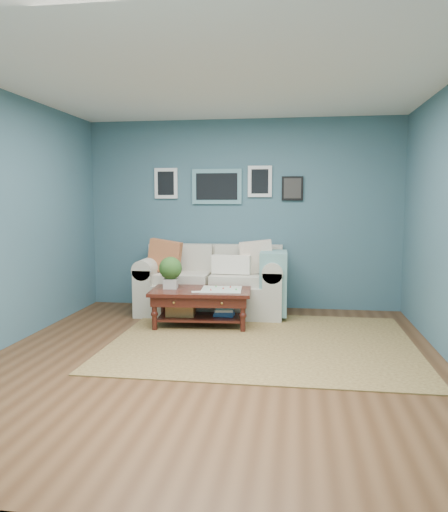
# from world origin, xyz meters

# --- Properties ---
(room_shell) EXTENTS (5.00, 5.02, 2.70)m
(room_shell) POSITION_xyz_m (-0.01, 0.06, 1.36)
(room_shell) COLOR brown
(room_shell) RESTS_ON ground
(area_rug) EXTENTS (3.26, 2.61, 0.01)m
(area_rug) POSITION_xyz_m (0.43, 0.68, 0.01)
(area_rug) COLOR brown
(area_rug) RESTS_ON ground
(loveseat) EXTENTS (2.02, 0.92, 1.04)m
(loveseat) POSITION_xyz_m (-0.28, 2.03, 0.42)
(loveseat) COLOR beige
(loveseat) RESTS_ON ground
(coffee_table) EXTENTS (1.27, 0.80, 0.85)m
(coffee_table) POSITION_xyz_m (-0.44, 1.30, 0.38)
(coffee_table) COLOR #371010
(coffee_table) RESTS_ON ground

